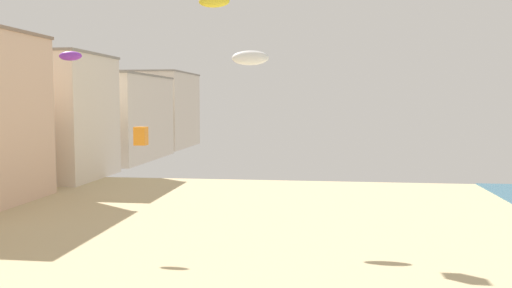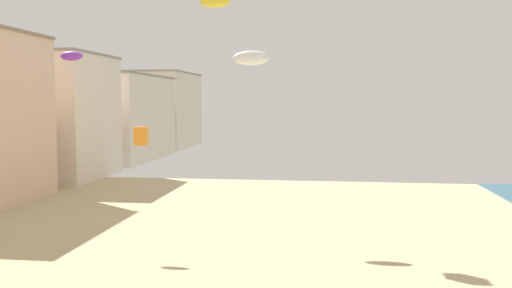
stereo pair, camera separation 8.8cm
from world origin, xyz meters
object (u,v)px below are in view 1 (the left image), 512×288
Objects in this scene: kite_purple_parafoil at (70,56)px; kite_orange_box at (141,136)px; kite_yellow_parafoil at (214,1)px; kite_white_parafoil at (250,58)px.

kite_orange_box is (9.22, -12.20, -4.56)m from kite_purple_parafoil.
kite_purple_parafoil is 15.96m from kite_orange_box.
kite_orange_box is at bearing -96.55° from kite_yellow_parafoil.
kite_white_parafoil reaches higher than kite_purple_parafoil.
kite_orange_box is (-1.16, -10.09, -7.55)m from kite_yellow_parafoil.
kite_yellow_parafoil is 12.66m from kite_orange_box.
kite_white_parafoil is 1.59× the size of kite_purple_parafoil.
kite_orange_box is (-2.73, -14.61, -4.50)m from kite_white_parafoil.
kite_purple_parafoil is at bearing 168.51° from kite_yellow_parafoil.
kite_white_parafoil reaches higher than kite_orange_box.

